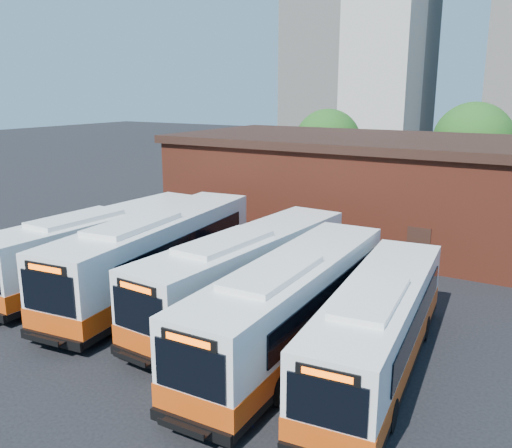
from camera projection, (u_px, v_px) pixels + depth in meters
The scene contains 10 objects.
ground at pixel (216, 374), 18.14m from camera, with size 220.00×220.00×0.00m, color black.
bus_farwest at pixel (104, 248), 26.90m from camera, with size 3.20×13.18×3.56m.
bus_west at pixel (157, 257), 25.16m from camera, with size 4.33×14.08×3.78m.
bus_midwest at pixel (247, 275), 22.99m from camera, with size 3.48×13.19×3.56m.
bus_mideast at pixel (292, 308), 19.58m from camera, with size 3.01×13.04×3.53m.
bus_east at pixel (378, 330), 18.09m from camera, with size 3.58×12.01×3.23m.
transit_worker at pixel (247, 402), 15.07m from camera, with size 0.60×0.40×1.65m, color black.
depot_building at pixel (397, 188), 34.03m from camera, with size 28.60×12.60×6.40m.
tree_west at pixel (328, 143), 48.67m from camera, with size 6.00×6.00×7.65m.
tree_mid at pixel (473, 142), 44.28m from camera, with size 6.56×6.56×8.36m.
Camera 1 is at (9.53, -13.40, 9.27)m, focal length 38.00 mm.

